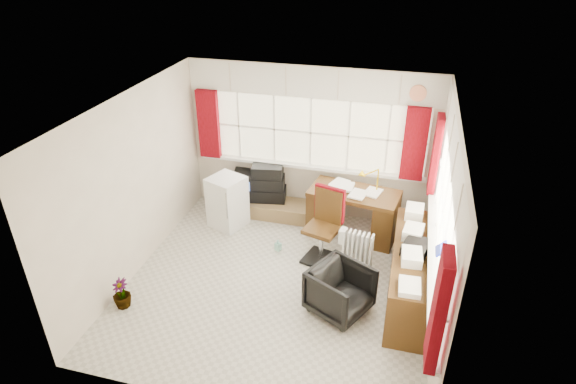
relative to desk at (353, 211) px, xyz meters
name	(u,v)px	position (x,y,z in m)	size (l,w,h in m)	color
ground	(278,283)	(-0.81, -1.46, -0.43)	(4.00, 4.00, 0.00)	beige
room_walls	(277,187)	(-0.81, -1.46, 1.07)	(4.00, 4.00, 4.00)	beige
window_back	(310,162)	(-0.81, 0.49, 0.51)	(3.70, 0.12, 3.60)	#FFF5C9
window_right	(434,248)	(1.14, -1.46, 0.51)	(0.12, 3.70, 3.60)	#FFF5C9
curtains	(361,167)	(0.12, -0.53, 1.02)	(3.83, 3.83, 1.15)	maroon
overhead_cabinets	(371,109)	(0.17, -0.48, 1.82)	(3.98, 3.98, 0.48)	silver
desk	(353,211)	(0.00, 0.00, 0.00)	(1.43, 0.85, 0.81)	#543513
desk_lamp	(378,175)	(0.32, 0.10, 0.62)	(0.16, 0.14, 0.39)	#DEBB09
task_chair	(326,222)	(-0.31, -0.67, 0.16)	(0.57, 0.59, 1.11)	black
office_chair	(340,291)	(0.09, -1.77, -0.12)	(0.67, 0.69, 0.63)	black
radiator	(357,256)	(0.19, -0.90, -0.17)	(0.45, 0.24, 0.64)	white
credenza	(411,272)	(0.92, -1.26, -0.04)	(0.50, 2.00, 0.85)	#543513
file_tray	(416,247)	(0.94, -1.31, 0.38)	(0.29, 0.38, 0.13)	black
tv_bench	(274,208)	(-1.36, 0.26, -0.31)	(1.40, 0.50, 0.25)	#8F6B47
crt_tv	(249,184)	(-1.83, 0.37, 0.04)	(0.57, 0.54, 0.44)	black
hifi_stack	(268,183)	(-1.48, 0.35, 0.11)	(0.65, 0.47, 0.63)	black
mini_fridge	(227,202)	(-1.99, -0.22, -0.01)	(0.65, 0.66, 0.85)	white
spray_bottle_a	(315,216)	(-0.63, 0.13, -0.28)	(0.12, 0.12, 0.31)	white
spray_bottle_b	(278,245)	(-1.01, -0.71, -0.34)	(0.08, 0.08, 0.18)	#98E3D0
flower_vase	(121,293)	(-2.61, -2.40, -0.22)	(0.23, 0.23, 0.42)	black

